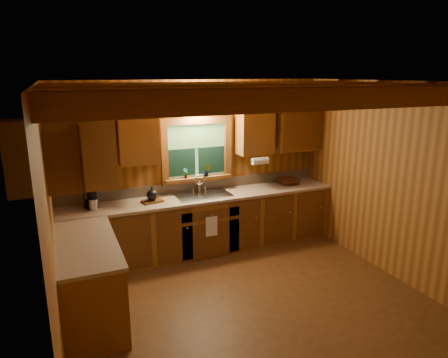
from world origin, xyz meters
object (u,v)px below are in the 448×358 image
(cutting_board, at_px, (152,201))
(wicker_basket, at_px, (288,182))
(coffee_maker, at_px, (90,198))
(sink, at_px, (203,198))

(cutting_board, distance_m, wicker_basket, 2.30)
(coffee_maker, distance_m, cutting_board, 0.85)
(cutting_board, relative_size, wicker_basket, 0.79)
(cutting_board, bearing_deg, coffee_maker, 162.20)
(coffee_maker, bearing_deg, cutting_board, -15.91)
(sink, distance_m, cutting_board, 0.79)
(coffee_maker, height_order, wicker_basket, coffee_maker)
(coffee_maker, height_order, cutting_board, coffee_maker)
(coffee_maker, xyz_separation_m, wicker_basket, (3.13, -0.03, -0.10))
(sink, distance_m, coffee_maker, 1.63)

